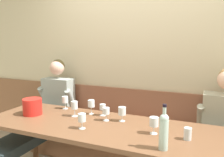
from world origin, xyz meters
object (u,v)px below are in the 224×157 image
Objects in this scene: wine_glass_center_rear at (122,111)px; wine_glass_left_end at (91,104)px; wine_bottle_green_tall at (164,130)px; wine_glass_center_front at (154,122)px; wall_bench at (133,144)px; ice_bucket at (32,107)px; wine_glass_right_end at (74,106)px; wine_glass_near_bucket at (82,118)px; water_tumbler_right at (188,134)px; dining_table at (111,134)px; wine_glass_mid_right at (103,108)px; person_center_right_seat at (42,116)px; wine_glass_mid_left at (106,111)px; wine_glass_by_bottle at (65,100)px.

wine_glass_center_rear is 0.40m from wine_glass_left_end.
wine_bottle_green_tall reaches higher than wine_glass_center_front.
wine_glass_center_rear is (0.05, -0.52, 0.58)m from wall_bench.
wine_glass_right_end is at bearing 14.89° from ice_bucket.
wine_glass_right_end reaches higher than wine_glass_left_end.
wine_bottle_green_tall reaches higher than wine_glass_near_bucket.
water_tumbler_right is at bearing -46.53° from wall_bench.
wine_glass_near_bucket is at bearing -144.45° from dining_table.
wine_glass_mid_right is 0.79× the size of wine_glass_left_end.
wall_bench is at bearing 75.62° from wine_glass_near_bucket.
wine_glass_mid_right is (0.26, 0.14, -0.03)m from wine_glass_right_end.
dining_table is at bearing 177.37° from wine_glass_center_front.
person_center_right_seat reaches higher than wine_glass_left_end.
wine_glass_center_rear reaches higher than wine_glass_mid_left.
dining_table is 0.24m from wine_glass_mid_left.
wine_glass_center_front reaches higher than wine_glass_mid_right.
water_tumbler_right is at bearing -15.49° from wine_glass_left_end.
wine_glass_left_end is (-0.88, 0.54, -0.04)m from wine_bottle_green_tall.
wine_bottle_green_tall is 3.45× the size of water_tumbler_right.
wall_bench is 19.34× the size of wine_glass_by_bottle.
wine_glass_center_front is (0.41, -0.02, 0.18)m from dining_table.
wine_glass_center_front is at bearing 177.63° from water_tumbler_right.
wine_glass_center_front is 1.49× the size of water_tumbler_right.
wine_glass_mid_right is 0.17m from wine_glass_mid_left.
person_center_right_seat reaches higher than water_tumbler_right.
wine_glass_mid_left is at bearing -100.53° from wall_bench.
person_center_right_seat is 6.41× the size of ice_bucket.
wine_glass_center_rear reaches higher than wine_glass_near_bucket.
dining_table is 0.65m from wine_bottle_green_tall.
wine_glass_mid_left is 0.81m from water_tumbler_right.
wine_glass_left_end is at bearing 148.68° from wine_bottle_green_tall.
wall_bench is 17.66× the size of wine_glass_right_end.
wine_bottle_green_tall is at bearing -31.32° from wine_glass_left_end.
wine_glass_center_front is (1.34, -0.02, 0.02)m from ice_bucket.
wine_glass_left_end reaches higher than wine_glass_mid_left.
wall_bench reaches higher than wine_glass_by_bottle.
wine_bottle_green_tall is 0.92m from wine_glass_mid_right.
wine_glass_by_bottle is (-0.72, 0.32, 0.18)m from dining_table.
wine_bottle_green_tall is 2.17× the size of wine_glass_left_end.
person_center_right_seat is at bearing 175.58° from wine_glass_mid_right.
wine_glass_right_end reaches higher than wine_glass_by_bottle.
ice_bucket is at bearing -165.11° from wine_glass_right_end.
ice_bucket is 1.62m from water_tumbler_right.
wine_glass_center_front reaches higher than wine_glass_near_bucket.
wine_glass_mid_left is at bearing 164.16° from wine_glass_center_front.
wine_bottle_green_tall is at bearing -63.57° from wine_glass_center_front.
wine_glass_right_end is at bearing 165.68° from dining_table.
water_tumbler_right reaches higher than dining_table.
ice_bucket is 0.47m from wine_glass_right_end.
wine_glass_center_rear is at bearing 151.95° from wine_glass_center_front.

